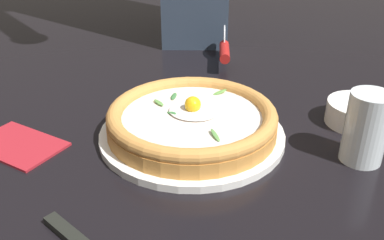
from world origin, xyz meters
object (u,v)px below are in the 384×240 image
Objects in this scene: pizza at (192,119)px; pizza_cutter at (224,49)px; side_bowl at (357,113)px; drinking_glass at (365,133)px; folded_napkin at (18,144)px.

pizza_cutter reaches higher than pizza.
side_bowl is 0.35m from pizza_cutter.
pizza_cutter is at bearing 132.67° from drinking_glass.
pizza_cutter is 0.49m from folded_napkin.
drinking_glass is 0.77× the size of folded_napkin.
pizza is 0.29m from side_bowl.
pizza is 1.93× the size of folded_napkin.
pizza is at bearing -176.30° from drinking_glass.
side_bowl is (0.25, 0.13, -0.01)m from pizza.
drinking_glass is at bearing -47.33° from pizza_cutter.
drinking_glass reaches higher than folded_napkin.
pizza reaches higher than side_bowl.
folded_napkin is (-0.25, -0.11, -0.03)m from pizza.
pizza is 2.51× the size of drinking_glass.
pizza is at bearing -84.41° from pizza_cutter.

